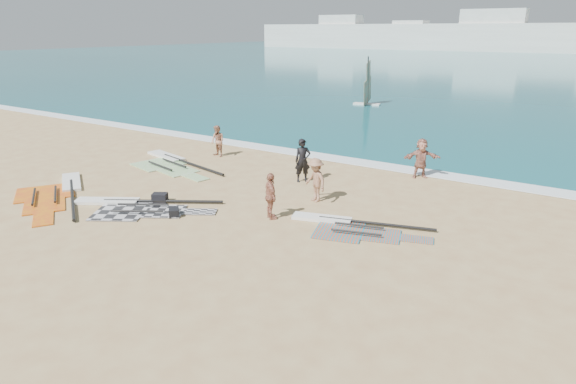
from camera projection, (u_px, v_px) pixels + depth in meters
The scene contains 16 objects.
ground at pixel (179, 250), 14.81m from camera, with size 300.00×300.00×0.00m, color tan.
sea at pixel (559, 56), 120.09m from camera, with size 300.00×240.00×0.06m, color #0D525D.
surf_line at pixel (352, 162), 24.62m from camera, with size 300.00×1.20×0.04m, color white.
far_town at pixel (507, 36), 141.03m from camera, with size 160.00×8.00×12.00m.
rig_grey at pixel (132, 206), 18.30m from camera, with size 5.69×4.03×0.20m.
rig_green at pixel (170, 163), 24.26m from camera, with size 6.27×3.17×0.20m.
rig_orange at pixel (347, 226), 16.45m from camera, with size 5.07×2.72×0.19m.
rig_red at pixel (58, 192), 19.84m from camera, with size 5.55×4.85×0.20m.
gear_bag_near at pixel (160, 198), 18.83m from camera, with size 0.56×0.41×0.36m, color black.
gear_bag_far at pixel (174, 212), 17.42m from camera, with size 0.49×0.35×0.30m, color black.
person_wetsuit at pixel (303, 161), 21.13m from camera, with size 0.70×0.46×1.93m, color black.
beachgoer_left at pixel (218, 141), 25.41m from camera, with size 0.80×0.63×1.65m, color tan.
beachgoer_mid at pixel (315, 180), 18.72m from camera, with size 1.13×0.65×1.75m, color #A07054.
beachgoer_back at pixel (271, 196), 16.98m from camera, with size 0.99×0.41×1.69m, color #A4644D.
beachgoer_right at pixel (421, 158), 21.75m from camera, with size 1.68×0.53×1.81m, color #AF715E.
windsurfer_left at pixel (367, 91), 42.57m from camera, with size 2.43×2.83×4.28m.
Camera 1 is at (10.07, -9.52, 6.45)m, focal length 30.00 mm.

